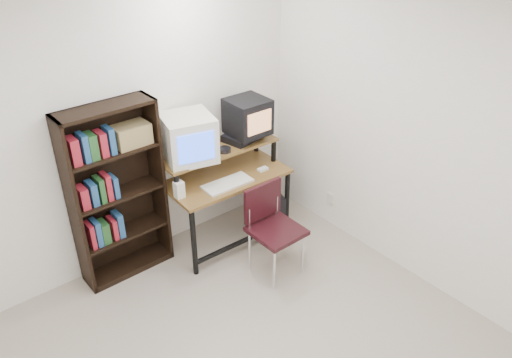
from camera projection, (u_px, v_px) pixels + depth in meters
ceiling at (249, 20)px, 2.19m from camera, size 4.00×4.00×0.01m
back_wall at (101, 137)px, 4.18m from camera, size 4.00×0.01×2.60m
right_wall at (447, 152)px, 3.94m from camera, size 0.01×4.00×2.60m
computer_desk at (226, 180)px, 4.78m from camera, size 1.20×0.63×0.98m
crt_monitor at (188, 138)px, 4.45m from camera, size 0.53×0.53×0.41m
vcr at (243, 137)px, 4.86m from camera, size 0.40×0.33×0.08m
crt_tv at (248, 117)px, 4.75m from camera, size 0.37×0.37×0.34m
cd_spindle at (225, 150)px, 4.63m from camera, size 0.12×0.12×0.05m
keyboard at (227, 184)px, 4.60m from camera, size 0.48×0.23×0.03m
mousepad at (262, 172)px, 4.84m from camera, size 0.24×0.20×0.01m
mouse at (263, 170)px, 4.84m from camera, size 0.10×0.06×0.03m
desk_speaker at (179, 190)px, 4.38m from camera, size 0.08×0.08×0.17m
pc_tower at (267, 208)px, 5.22m from camera, size 0.30×0.48×0.42m
school_chair at (271, 221)px, 4.46m from camera, size 0.43×0.43×0.85m
bookshelf at (116, 191)px, 4.31m from camera, size 0.82×0.28×1.63m
wall_outlet at (330, 199)px, 5.21m from camera, size 0.02×0.08×0.12m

